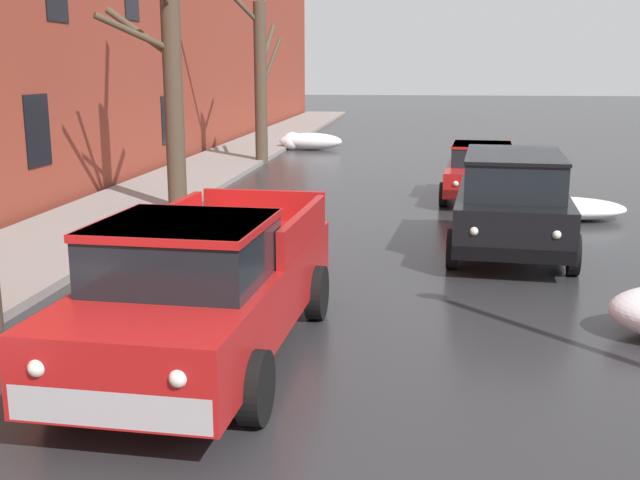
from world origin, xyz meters
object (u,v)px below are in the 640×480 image
Objects in this scene: bare_tree_far_down_block at (260,75)px; suv_black_parked_kerbside_close at (512,200)px; pickup_truck_red_approaching_near_lane at (205,286)px; bare_tree_mid_block at (170,65)px; sedan_red_parked_kerbside_mid at (481,171)px.

bare_tree_far_down_block is 14.83m from suv_black_parked_kerbside_close.
bare_tree_mid_block is at bearing 109.73° from pickup_truck_red_approaching_near_lane.
sedan_red_parked_kerbside_mid is (3.98, 11.68, -0.13)m from pickup_truck_red_approaching_near_lane.
suv_black_parked_kerbside_close is 5.89m from sedan_red_parked_kerbside_mid.
bare_tree_mid_block is at bearing 157.45° from suv_black_parked_kerbside_close.
bare_tree_far_down_block is 10.19m from sedan_red_parked_kerbside_mid.
pickup_truck_red_approaching_near_lane is at bearing -124.97° from suv_black_parked_kerbside_close.
bare_tree_mid_block is 1.79× the size of sedan_red_parked_kerbside_mid.
suv_black_parked_kerbside_close is (7.21, -3.00, -2.37)m from bare_tree_mid_block.
bare_tree_mid_block is 8.12m from sedan_red_parked_kerbside_mid.
bare_tree_mid_block reaches higher than suv_black_parked_kerbside_close.
bare_tree_far_down_block is at bearing 119.31° from suv_black_parked_kerbside_close.
suv_black_parked_kerbside_close reaches higher than pickup_truck_red_approaching_near_lane.
bare_tree_far_down_block is at bearing 89.85° from bare_tree_mid_block.
bare_tree_mid_block reaches higher than sedan_red_parked_kerbside_mid.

